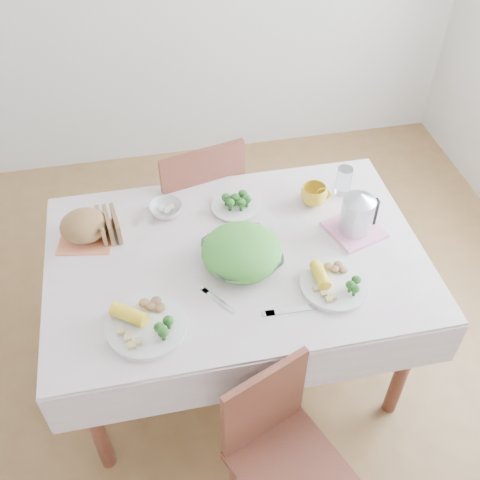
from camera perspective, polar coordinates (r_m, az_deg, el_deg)
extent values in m
plane|color=brown|center=(2.85, -0.32, -12.14)|extent=(3.60, 3.60, 0.00)
cube|color=brown|center=(2.54, -0.36, -7.52)|extent=(1.40, 0.90, 0.75)
cube|color=silver|center=(2.25, -0.40, -1.58)|extent=(1.50, 1.00, 0.01)
cube|color=brown|center=(2.11, 5.13, -21.19)|extent=(0.47, 0.47, 0.80)
cube|color=brown|center=(2.92, -4.89, 3.55)|extent=(0.51, 0.51, 0.93)
imported|color=white|center=(2.19, 0.19, -1.68)|extent=(0.35, 0.35, 0.07)
cylinder|color=white|center=(2.03, -9.45, -8.63)|extent=(0.40, 0.40, 0.02)
cylinder|color=white|center=(2.15, 9.56, -4.53)|extent=(0.33, 0.33, 0.02)
cylinder|color=beige|center=(2.44, -0.49, 3.42)|extent=(0.23, 0.23, 0.02)
cube|color=#E1784A|center=(2.40, -15.29, 0.37)|extent=(0.25, 0.25, 0.00)
ellipsoid|color=brown|center=(2.36, -15.54, 1.34)|extent=(0.25, 0.25, 0.12)
imported|color=white|center=(2.43, -7.51, 3.13)|extent=(0.17, 0.17, 0.04)
imported|color=gold|center=(2.46, 7.50, 4.54)|extent=(0.14, 0.14, 0.09)
cylinder|color=white|center=(2.53, 10.49, 5.91)|extent=(0.09, 0.09, 0.13)
cube|color=pink|center=(2.38, 11.52, 1.05)|extent=(0.26, 0.26, 0.02)
cylinder|color=#B2B5BA|center=(2.31, 11.91, 3.08)|extent=(0.17, 0.17, 0.19)
cube|color=silver|center=(2.09, -2.19, -6.17)|extent=(0.11, 0.15, 0.00)
cube|color=silver|center=(2.07, 5.56, -7.05)|extent=(0.22, 0.03, 0.00)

